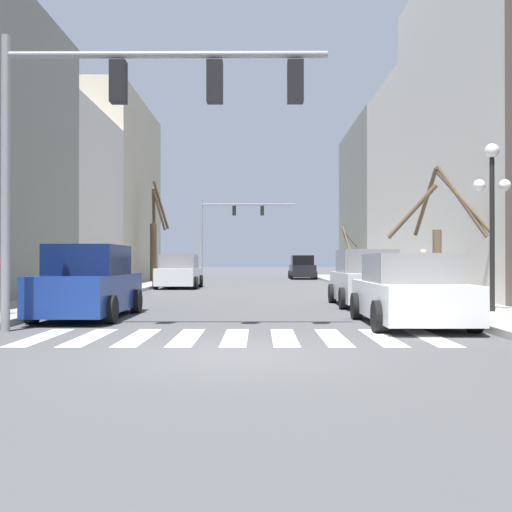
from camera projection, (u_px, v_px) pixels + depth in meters
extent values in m
plane|color=#4C4C4F|center=(230.00, 354.00, 9.07)|extent=(240.00, 240.00, 0.00)
cube|color=beige|center=(45.00, 201.00, 30.10)|extent=(6.00, 8.46, 8.87)
cube|color=#BCB299|center=(101.00, 193.00, 40.80)|extent=(6.00, 12.92, 12.14)
cube|color=beige|center=(433.00, 186.00, 34.04)|extent=(6.00, 8.58, 11.36)
cube|color=gray|center=(391.00, 203.00, 45.08)|extent=(6.00, 13.50, 11.50)
cube|color=white|center=(41.00, 337.00, 11.07)|extent=(0.45, 2.60, 0.01)
cube|color=white|center=(90.00, 337.00, 11.07)|extent=(0.45, 2.60, 0.01)
cube|color=white|center=(138.00, 337.00, 11.06)|extent=(0.45, 2.60, 0.01)
cube|color=white|center=(187.00, 337.00, 11.06)|extent=(0.45, 2.60, 0.01)
cube|color=white|center=(235.00, 337.00, 11.05)|extent=(0.45, 2.60, 0.01)
cube|color=white|center=(284.00, 337.00, 11.05)|extent=(0.45, 2.60, 0.01)
cube|color=white|center=(333.00, 337.00, 11.04)|extent=(0.45, 2.60, 0.01)
cube|color=white|center=(382.00, 337.00, 11.04)|extent=(0.45, 2.60, 0.01)
cube|color=white|center=(430.00, 337.00, 11.03)|extent=(0.45, 2.60, 0.01)
cylinder|color=gray|center=(6.00, 183.00, 12.01)|extent=(0.18, 0.18, 5.96)
cylinder|color=gray|center=(167.00, 55.00, 12.01)|extent=(6.47, 0.14, 0.14)
cube|color=black|center=(118.00, 82.00, 12.01)|extent=(0.32, 0.28, 0.84)
cube|color=black|center=(215.00, 82.00, 12.00)|extent=(0.32, 0.28, 0.84)
cube|color=black|center=(295.00, 82.00, 11.99)|extent=(0.32, 0.28, 0.84)
cylinder|color=gray|center=(202.00, 238.00, 52.77)|extent=(0.18, 0.18, 6.78)
cylinder|color=gray|center=(248.00, 204.00, 52.77)|extent=(8.25, 0.14, 0.14)
cube|color=black|center=(234.00, 211.00, 52.78)|extent=(0.32, 0.28, 0.84)
cube|color=black|center=(262.00, 211.00, 52.76)|extent=(0.32, 0.28, 0.84)
cylinder|color=black|center=(492.00, 234.00, 15.05)|extent=(0.12, 0.12, 3.86)
sphere|color=white|center=(492.00, 151.00, 15.06)|extent=(0.36, 0.36, 0.36)
sphere|color=white|center=(479.00, 185.00, 15.06)|extent=(0.31, 0.31, 0.31)
sphere|color=white|center=(505.00, 185.00, 15.05)|extent=(0.31, 0.31, 0.31)
cube|color=white|center=(409.00, 300.00, 13.11)|extent=(1.85, 4.33, 0.77)
cube|color=gray|center=(409.00, 268.00, 13.12)|extent=(1.70, 2.25, 0.63)
cylinder|color=black|center=(356.00, 306.00, 14.46)|extent=(0.22, 0.64, 0.64)
cylinder|color=black|center=(434.00, 306.00, 14.45)|extent=(0.22, 0.64, 0.64)
cylinder|color=black|center=(379.00, 316.00, 11.77)|extent=(0.22, 0.64, 0.64)
cylinder|color=black|center=(474.00, 317.00, 11.76)|extent=(0.22, 0.64, 0.64)
cube|color=silver|center=(179.00, 276.00, 30.84)|extent=(1.92, 4.32, 0.86)
cube|color=slate|center=(179.00, 261.00, 30.85)|extent=(1.76, 2.25, 0.70)
cylinder|color=black|center=(164.00, 281.00, 32.18)|extent=(0.22, 0.64, 0.64)
cylinder|color=black|center=(201.00, 281.00, 32.17)|extent=(0.22, 0.64, 0.64)
cylinder|color=black|center=(156.00, 283.00, 29.51)|extent=(0.22, 0.64, 0.64)
cylinder|color=black|center=(195.00, 283.00, 29.50)|extent=(0.22, 0.64, 0.64)
cube|color=black|center=(302.00, 271.00, 46.32)|extent=(1.77, 4.75, 0.90)
cube|color=black|center=(302.00, 260.00, 46.33)|extent=(1.63, 2.47, 0.74)
cylinder|color=black|center=(290.00, 274.00, 47.80)|extent=(0.22, 0.64, 0.64)
cylinder|color=black|center=(312.00, 274.00, 47.79)|extent=(0.22, 0.64, 0.64)
cylinder|color=black|center=(292.00, 275.00, 44.85)|extent=(0.22, 0.64, 0.64)
cylinder|color=black|center=(316.00, 275.00, 44.84)|extent=(0.22, 0.64, 0.64)
cube|color=navy|center=(89.00, 293.00, 14.83)|extent=(1.74, 4.50, 0.90)
cube|color=#0E1C46|center=(89.00, 260.00, 14.83)|extent=(1.60, 2.34, 0.73)
cylinder|color=black|center=(71.00, 301.00, 16.23)|extent=(0.22, 0.64, 0.64)
cylinder|color=black|center=(136.00, 301.00, 16.22)|extent=(0.22, 0.64, 0.64)
cylinder|color=black|center=(32.00, 310.00, 13.43)|extent=(0.22, 0.64, 0.64)
cylinder|color=black|center=(111.00, 310.00, 13.42)|extent=(0.22, 0.64, 0.64)
cube|color=silver|center=(366.00, 286.00, 18.75)|extent=(1.75, 4.26, 0.87)
cube|color=slate|center=(366.00, 261.00, 18.75)|extent=(1.61, 2.22, 0.71)
cylinder|color=black|center=(332.00, 293.00, 20.07)|extent=(0.22, 0.64, 0.64)
cylinder|color=black|center=(385.00, 293.00, 20.06)|extent=(0.22, 0.64, 0.64)
cylinder|color=black|center=(343.00, 298.00, 17.43)|extent=(0.22, 0.64, 0.64)
cylinder|color=black|center=(404.00, 298.00, 17.42)|extent=(0.22, 0.64, 0.64)
cylinder|color=#4C4C51|center=(428.00, 288.00, 19.12)|extent=(0.12, 0.12, 0.78)
cylinder|color=#4C4C51|center=(419.00, 288.00, 19.08)|extent=(0.12, 0.12, 0.78)
cube|color=black|center=(423.00, 267.00, 19.11)|extent=(0.40, 0.26, 0.61)
sphere|color=beige|center=(423.00, 253.00, 19.11)|extent=(0.22, 0.22, 0.22)
cylinder|color=black|center=(430.00, 268.00, 19.13)|extent=(0.27, 0.12, 0.59)
cylinder|color=black|center=(417.00, 268.00, 19.08)|extent=(0.27, 0.12, 0.59)
cylinder|color=brown|center=(437.00, 266.00, 18.47)|extent=(0.27, 0.27, 2.22)
cylinder|color=brown|center=(462.00, 201.00, 18.14)|extent=(1.39, 0.85, 2.31)
cylinder|color=brown|center=(412.00, 212.00, 18.83)|extent=(1.46, 0.88, 1.72)
cylinder|color=brown|center=(465.00, 202.00, 18.08)|extent=(1.51, 0.97, 2.07)
cylinder|color=brown|center=(425.00, 202.00, 19.16)|extent=(0.44, 1.45, 2.10)
cylinder|color=brown|center=(342.00, 265.00, 42.00)|extent=(0.25, 0.25, 1.85)
cylinder|color=brown|center=(347.00, 242.00, 41.53)|extent=(0.68, 1.09, 1.76)
cylinder|color=brown|center=(347.00, 242.00, 42.28)|extent=(0.94, 0.67, 1.97)
cylinder|color=brown|center=(346.00, 240.00, 42.22)|extent=(0.75, 0.52, 2.14)
cylinder|color=brown|center=(346.00, 239.00, 41.26)|extent=(0.44, 1.59, 1.95)
cylinder|color=brown|center=(352.00, 241.00, 42.24)|extent=(1.54, 0.62, 1.71)
cylinder|color=brown|center=(153.00, 252.00, 37.56)|extent=(0.41, 0.41, 3.59)
cylinder|color=brown|center=(154.00, 211.00, 38.23)|extent=(0.38, 1.49, 2.85)
cylinder|color=brown|center=(159.00, 210.00, 37.94)|extent=(0.77, 0.88, 2.52)
cylinder|color=brown|center=(161.00, 205.00, 38.08)|extent=(0.92, 1.17, 3.02)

